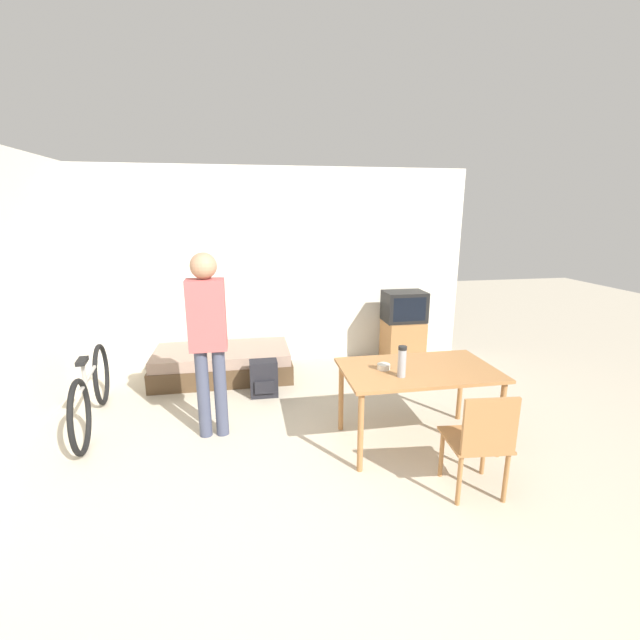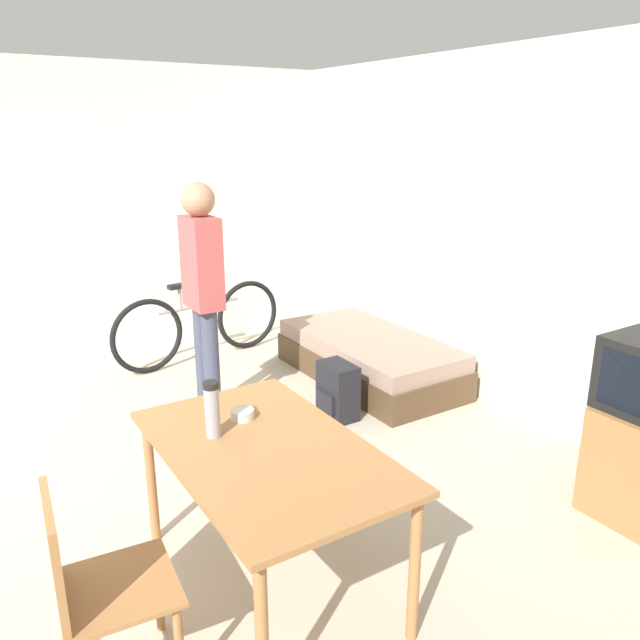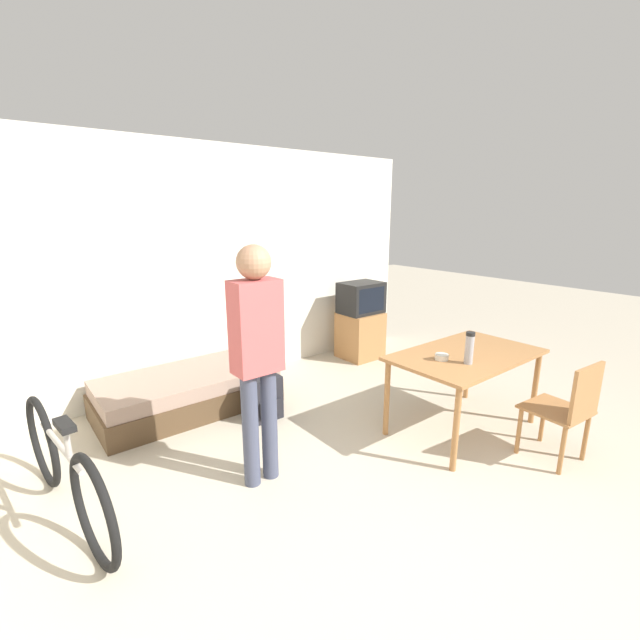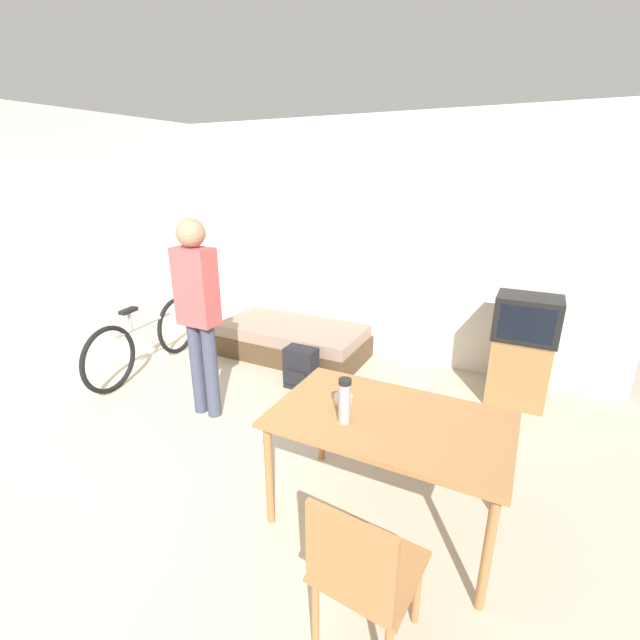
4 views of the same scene
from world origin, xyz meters
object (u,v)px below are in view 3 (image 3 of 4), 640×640
object	(u,v)px
dining_table	(466,361)
mate_bowl	(442,357)
person_standing	(257,349)
thermos_flask	(469,346)
backpack	(264,398)
tv	(361,321)
wooden_chair	(569,407)
daybed	(188,391)
bicycle	(65,471)

from	to	relation	value
dining_table	mate_bowl	bearing A→B (deg)	173.66
dining_table	mate_bowl	distance (m)	0.34
dining_table	mate_bowl	size ratio (longest dim) A/B	11.96
person_standing	thermos_flask	bearing A→B (deg)	-21.08
person_standing	backpack	bearing A→B (deg)	57.44
tv	wooden_chair	world-z (taller)	tv
thermos_flask	mate_bowl	xyz separation A→B (m)	(-0.09, 0.20, -0.13)
wooden_chair	person_standing	size ratio (longest dim) A/B	0.49
daybed	wooden_chair	world-z (taller)	wooden_chair
daybed	thermos_flask	bearing A→B (deg)	-52.77
tv	bicycle	world-z (taller)	tv
backpack	daybed	bearing A→B (deg)	126.66
daybed	person_standing	bearing A→B (deg)	-91.09
wooden_chair	person_standing	world-z (taller)	person_standing
daybed	mate_bowl	xyz separation A→B (m)	(1.52, -1.93, 0.57)
wooden_chair	thermos_flask	xyz separation A→B (m)	(-0.38, 0.67, 0.40)
person_standing	thermos_flask	xyz separation A→B (m)	(1.65, -0.63, -0.15)
tv	mate_bowl	xyz separation A→B (m)	(-0.96, -2.01, 0.25)
backpack	person_standing	bearing A→B (deg)	-122.56
tv	bicycle	xyz separation A→B (m)	(-3.73, -1.15, -0.16)
daybed	person_standing	world-z (taller)	person_standing
thermos_flask	mate_bowl	distance (m)	0.25
daybed	bicycle	world-z (taller)	bicycle
wooden_chair	bicycle	bearing A→B (deg)	151.88
person_standing	mate_bowl	distance (m)	1.64
dining_table	person_standing	bearing A→B (deg)	165.79
daybed	tv	size ratio (longest dim) A/B	1.67
person_standing	thermos_flask	world-z (taller)	person_standing
bicycle	backpack	world-z (taller)	bicycle
wooden_chair	mate_bowl	distance (m)	1.03
dining_table	person_standing	distance (m)	1.97
tv	bicycle	size ratio (longest dim) A/B	0.60
dining_table	thermos_flask	world-z (taller)	thermos_flask
wooden_chair	backpack	xyz separation A→B (m)	(-1.50, 2.13, -0.27)
daybed	bicycle	xyz separation A→B (m)	(-1.24, -1.07, 0.16)
thermos_flask	backpack	world-z (taller)	thermos_flask
daybed	thermos_flask	xyz separation A→B (m)	(1.62, -2.13, 0.70)
dining_table	wooden_chair	xyz separation A→B (m)	(0.16, -0.84, -0.18)
wooden_chair	mate_bowl	size ratio (longest dim) A/B	7.43
daybed	tv	xyz separation A→B (m)	(2.49, 0.07, 0.32)
wooden_chair	bicycle	distance (m)	3.67
tv	thermos_flask	distance (m)	2.40
bicycle	person_standing	xyz separation A→B (m)	(1.21, -0.42, 0.69)
bicycle	person_standing	distance (m)	1.46
daybed	dining_table	xyz separation A→B (m)	(1.84, -1.97, 0.47)
mate_bowl	bicycle	bearing A→B (deg)	162.70
tv	mate_bowl	distance (m)	2.24
person_standing	bicycle	bearing A→B (deg)	160.79
daybed	tv	bearing A→B (deg)	1.69
bicycle	thermos_flask	size ratio (longest dim) A/B	6.37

